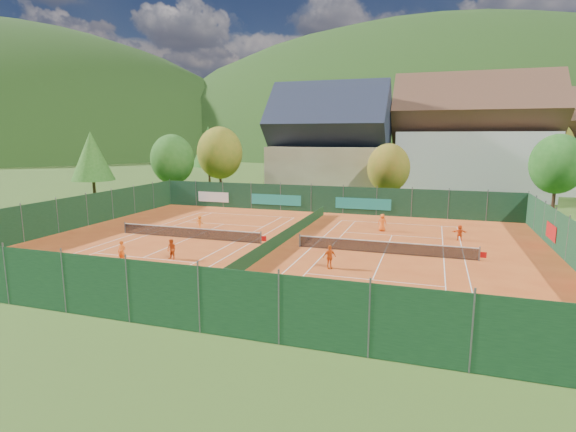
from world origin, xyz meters
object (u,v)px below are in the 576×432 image
Objects in this scene: hotel_block_a at (472,144)px; hotel_block_b at (570,149)px; player_right_near at (329,257)px; player_left_far at (200,222)px; chalet at (329,149)px; player_left_near at (122,252)px; player_left_mid at (172,249)px; player_right_far_b at (460,233)px; player_right_far_a at (382,223)px; ball_hopper at (483,310)px.

hotel_block_b is at bearing 29.74° from hotel_block_a.
hotel_block_b is 55.21m from player_right_near.
hotel_block_b is 14.67× the size of player_left_far.
hotel_block_a reaches higher than chalet.
player_left_near is 1.30× the size of player_left_far.
player_left_near is 1.07× the size of player_left_mid.
player_left_mid reaches higher than player_right_far_b.
chalet is 10.55× the size of player_left_near.
player_right_far_a is (9.97, -22.10, -5.84)m from chalet.
hotel_block_b is 43.21m from player_right_far_a.
player_right_far_a reaches higher than player_right_near.
hotel_block_a is 1.25× the size of hotel_block_b.
player_left_mid is 10.92m from player_right_near.
hotel_block_b is 64.91m from player_left_near.
player_left_near is 0.99× the size of player_right_near.
player_left_far is 16.70m from player_right_far_a.
player_left_mid is (-35.81, -50.15, -5.90)m from hotel_block_b.
player_left_far is at bearing 10.02° from player_right_far_a.
player_left_mid is at bearing 25.75° from player_left_near.
player_left_far is 16.88m from player_right_near.
hotel_block_b reaches higher than player_right_near.
player_left_mid is at bearing 166.11° from ball_hopper.
player_right_far_a is at bearing 38.14° from player_left_near.
chalet is at bearing -91.79° from player_left_far.
chalet is 11.27× the size of player_left_mid.
player_right_near is 0.98× the size of player_right_far_a.
chalet is 35.85m from hotel_block_b.
ball_hopper is at bearing 158.58° from player_left_far.
hotel_block_a reaches higher than ball_hopper.
player_left_far is 0.76× the size of player_right_near.
ball_hopper is at bearing -3.29° from player_left_mid.
chalet is 12.40× the size of player_right_far_b.
player_left_near is at bearing -136.19° from player_left_mid.
player_right_far_b is (8.37, 11.05, -0.12)m from player_right_near.
chalet is at bearing 96.15° from player_left_mid.
ball_hopper is at bearing -76.46° from player_right_near.
player_right_far_a is at bearing -22.68° from player_right_far_b.
player_right_far_a is (16.25, 3.85, 0.20)m from player_left_far.
player_left_far is at bearing -103.60° from chalet.
player_right_near is at bearing -105.01° from hotel_block_a.
player_right_far_b is (21.93, 14.07, -0.11)m from player_left_near.
player_right_far_b is at bearing 43.22° from player_left_mid.
player_right_near reaches higher than player_left_mid.
hotel_block_a is 47.51m from ball_hopper.
chalet is 0.75× the size of hotel_block_a.
hotel_block_b reaches higher than player_left_mid.
player_right_near is (-8.59, 6.06, 0.22)m from ball_hopper.
hotel_block_a reaches higher than player_right_near.
player_right_near is (14.31, -8.94, 0.18)m from player_left_far.
player_right_far_a is at bearing 109.45° from ball_hopper.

